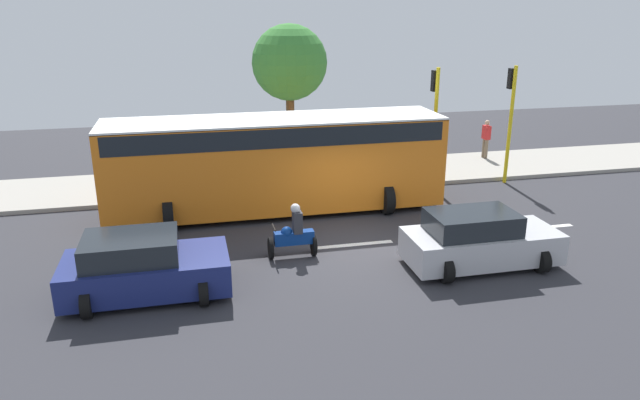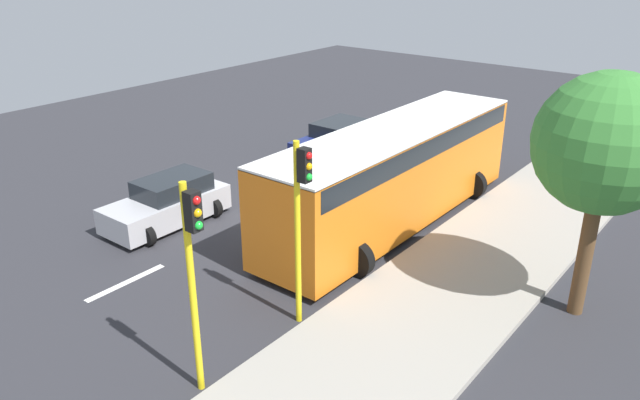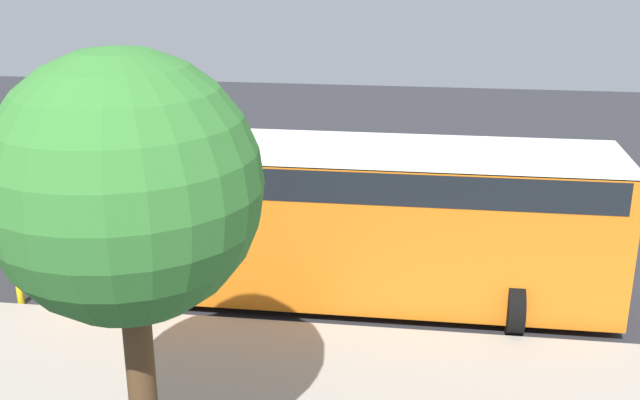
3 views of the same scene
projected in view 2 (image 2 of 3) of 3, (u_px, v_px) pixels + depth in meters
The scene contains 13 objects.
ground_plane at pixel (277, 213), 20.75m from camera, with size 40.00×60.00×0.10m, color #2D2D33.
sidewalk at pixel (469, 274), 16.69m from camera, with size 4.00×60.00×0.15m, color #9E998E.
lane_stripe_north at pixel (126, 283), 16.39m from camera, with size 0.20×2.40×0.01m, color white.
lane_stripe_mid at pixel (277, 211), 20.72m from camera, with size 0.20×2.40×0.01m, color white.
lane_stripe_south at pixel (376, 165), 25.06m from camera, with size 0.20×2.40×0.01m, color white.
lane_stripe_far_south at pixel (445, 132), 29.39m from camera, with size 0.20×2.40×0.01m, color white.
car_dark_blue at pixel (336, 141), 25.61m from camera, with size 2.32×3.86×1.52m.
car_silver at pixel (168, 203), 19.58m from camera, with size 2.14×4.04×1.52m.
city_bus at pixel (394, 168), 19.23m from camera, with size 3.20×11.00×3.16m.
motorcycle at pixel (303, 176), 22.01m from camera, with size 0.60×1.30×1.53m.
traffic_light_corner at pixel (193, 262), 11.36m from camera, with size 0.49×0.24×4.50m.
traffic_light_midblock at pixel (301, 210), 13.58m from camera, with size 0.49×0.24×4.50m.
street_tree_center at pixel (606, 145), 13.47m from camera, with size 3.19×3.19×5.92m.
Camera 2 is at (12.91, -13.95, 8.40)m, focal length 34.55 mm.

